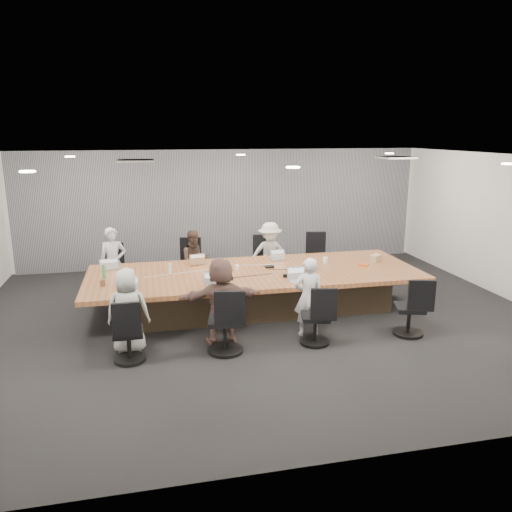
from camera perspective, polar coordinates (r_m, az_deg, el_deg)
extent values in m
cube|color=black|center=(8.88, 0.56, -7.20)|extent=(10.00, 8.00, 0.00)
cube|color=white|center=(8.29, 0.61, 11.15)|extent=(10.00, 8.00, 0.00)
cube|color=silver|center=(12.34, -3.65, 5.55)|extent=(10.00, 0.00, 2.80)
cube|color=silver|center=(4.83, 11.53, -8.37)|extent=(10.00, 0.00, 2.80)
cube|color=gray|center=(12.27, -3.59, 5.49)|extent=(9.80, 0.04, 2.80)
cube|color=#3B2E20|center=(9.23, -0.14, -4.19)|extent=(4.80, 1.40, 0.66)
cube|color=#9B5D35|center=(9.12, -0.14, -1.98)|extent=(6.00, 2.20, 0.08)
imported|color=#A5AFC1|center=(10.25, -16.00, -0.74)|extent=(0.53, 0.36, 1.40)
cube|color=#B2B2B7|center=(9.71, -16.19, -1.27)|extent=(0.36, 0.27, 0.02)
imported|color=#392B24|center=(10.29, -6.96, -0.59)|extent=(0.68, 0.57, 1.28)
cube|color=#8C6647|center=(9.73, -6.65, -0.76)|extent=(0.33, 0.25, 0.02)
imported|color=#B0B0B0|center=(10.53, 1.60, 0.15)|extent=(0.93, 0.58, 1.38)
cube|color=#B2B2B7|center=(10.00, 2.37, -0.26)|extent=(0.31, 0.23, 0.02)
imported|color=#A9AEAA|center=(7.67, -14.43, -6.04)|extent=(0.66, 0.45, 1.29)
cube|color=#B2B2B7|center=(8.15, -14.38, -4.05)|extent=(0.32, 0.23, 0.02)
imported|color=brown|center=(7.72, -4.00, -5.12)|extent=(1.29, 0.45, 1.38)
cube|color=#B2B2B7|center=(8.21, -4.58, -3.50)|extent=(0.35, 0.27, 0.02)
imported|color=silver|center=(8.04, 6.02, -4.67)|extent=(0.51, 0.37, 1.30)
cube|color=#B2B2B7|center=(8.51, 4.87, -2.88)|extent=(0.32, 0.22, 0.02)
cylinder|color=#458447|center=(9.02, -16.97, -1.74)|extent=(0.07, 0.07, 0.24)
cylinder|color=#458447|center=(8.98, 6.13, -1.14)|extent=(0.09, 0.09, 0.28)
cylinder|color=silver|center=(9.02, -9.83, -1.46)|extent=(0.07, 0.07, 0.20)
cylinder|color=white|center=(9.19, -2.17, -1.31)|extent=(0.08, 0.08, 0.09)
cylinder|color=white|center=(9.77, 7.92, -0.46)|extent=(0.11, 0.11, 0.11)
cylinder|color=brown|center=(8.63, -17.14, -2.95)|extent=(0.10, 0.10, 0.10)
cube|color=black|center=(8.50, -3.58, -2.82)|extent=(0.16, 0.12, 0.03)
cube|color=black|center=(9.35, 1.53, -1.23)|extent=(0.17, 0.11, 0.03)
cube|color=black|center=(8.76, 3.62, -2.23)|extent=(0.16, 0.07, 0.06)
cube|color=tan|center=(10.06, 13.53, -0.23)|extent=(0.28, 0.26, 0.13)
cube|color=#E35818|center=(9.67, 12.19, -1.03)|extent=(0.20, 0.19, 0.04)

